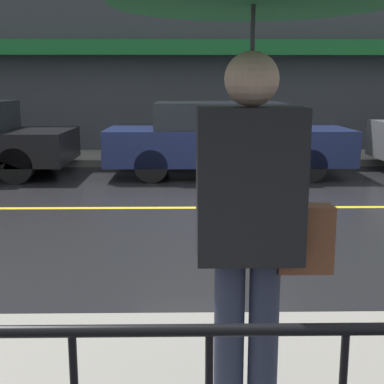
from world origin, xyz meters
The scene contains 6 objects.
ground_plane centered at (0.00, 0.00, 0.00)m, with size 80.00×80.00×0.00m, color black.
sidewalk_far centered at (0.00, 4.88, 0.07)m, with size 28.00×1.89×0.15m.
lane_marking centered at (0.00, 0.00, 0.00)m, with size 25.20×0.12×0.01m.
building_storefront centered at (0.00, 5.95, 3.32)m, with size 28.00×0.85×6.72m.
pedestrian centered at (-0.17, -5.24, 1.93)m, with size 1.19×1.19×2.18m.
car_navy centered at (0.35, 2.85, 0.72)m, with size 4.64×1.80×1.41m.
Camera 1 is at (-0.46, -7.50, 1.74)m, focal length 50.00 mm.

